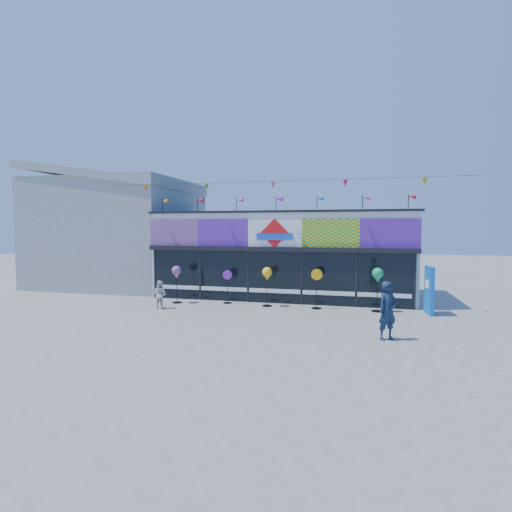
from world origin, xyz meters
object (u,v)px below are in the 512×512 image
(blue_sign, at_px, (429,290))
(spinner_1, at_px, (227,286))
(spinner_4, at_px, (378,276))
(child, at_px, (160,294))
(spinner_2, at_px, (267,275))
(adult_man, at_px, (388,311))
(spinner_3, at_px, (317,288))
(spinner_0, at_px, (177,273))

(blue_sign, distance_m, spinner_1, 8.24)
(spinner_4, xyz_separation_m, child, (-8.69, -1.53, -0.83))
(spinner_1, bearing_deg, child, -143.48)
(blue_sign, relative_size, spinner_2, 1.11)
(spinner_2, bearing_deg, blue_sign, 0.39)
(child, bearing_deg, blue_sign, -160.38)
(spinner_1, height_order, adult_man, adult_man)
(spinner_2, height_order, spinner_3, spinner_2)
(spinner_0, distance_m, spinner_3, 6.17)
(blue_sign, xyz_separation_m, adult_man, (-1.82, -4.14, -0.06))
(blue_sign, distance_m, spinner_3, 4.31)
(spinner_2, distance_m, spinner_3, 2.14)
(spinner_2, relative_size, spinner_3, 1.01)
(blue_sign, bearing_deg, adult_man, -119.75)
(adult_man, xyz_separation_m, child, (-8.78, 2.58, -0.29))
(spinner_4, bearing_deg, spinner_1, 178.00)
(spinner_2, bearing_deg, adult_man, -41.82)
(spinner_2, bearing_deg, spinner_0, -176.77)
(spinner_2, relative_size, spinner_4, 0.95)
(spinner_2, xyz_separation_m, adult_man, (4.58, -4.10, -0.46))
(spinner_4, height_order, child, spinner_4)
(adult_man, relative_size, child, 1.51)
(adult_man, bearing_deg, spinner_2, 101.12)
(spinner_3, bearing_deg, adult_man, -58.65)
(spinner_4, bearing_deg, spinner_0, -178.43)
(blue_sign, height_order, child, blue_sign)
(child, bearing_deg, adult_man, 174.87)
(adult_man, bearing_deg, child, 126.60)
(child, bearing_deg, spinner_2, -148.88)
(blue_sign, relative_size, spinner_0, 1.12)
(spinner_0, relative_size, spinner_1, 1.13)
(spinner_3, distance_m, spinner_4, 2.46)
(blue_sign, xyz_separation_m, spinner_4, (-1.91, -0.04, 0.48))
(adult_man, bearing_deg, spinner_1, 109.00)
(spinner_4, height_order, adult_man, spinner_4)
(spinner_0, height_order, child, spinner_0)
(adult_man, distance_m, child, 9.16)
(spinner_0, xyz_separation_m, spinner_1, (2.22, 0.45, -0.55))
(spinner_4, distance_m, adult_man, 4.14)
(spinner_1, distance_m, spinner_4, 6.36)
(blue_sign, relative_size, spinner_1, 1.26)
(blue_sign, height_order, spinner_1, blue_sign)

